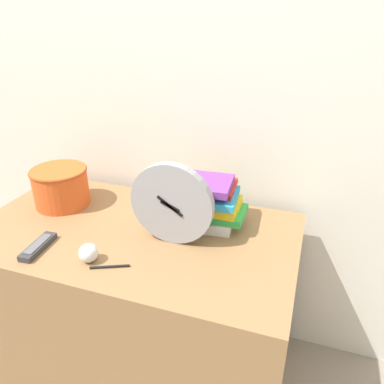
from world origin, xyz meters
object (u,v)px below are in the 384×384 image
object	(u,v)px
book_stack	(208,203)
crumpled_paper_ball	(88,253)
desk_clock	(172,204)
basket	(61,185)
tv_remote	(38,246)
pen	(110,267)

from	to	relation	value
book_stack	crumpled_paper_ball	world-z (taller)	book_stack
desk_clock	basket	bearing A→B (deg)	168.27
tv_remote	book_stack	bearing A→B (deg)	35.25
desk_clock	book_stack	world-z (taller)	desk_clock
basket	tv_remote	xyz separation A→B (m)	(0.12, -0.30, -0.07)
tv_remote	crumpled_paper_ball	world-z (taller)	crumpled_paper_ball
basket	tv_remote	distance (m)	0.33
basket	pen	xyz separation A→B (m)	(0.39, -0.31, -0.08)
tv_remote	desk_clock	bearing A→B (deg)	25.35
desk_clock	pen	size ratio (longest dim) A/B	2.50
pen	basket	bearing A→B (deg)	141.78
pen	tv_remote	bearing A→B (deg)	177.83
tv_remote	pen	xyz separation A→B (m)	(0.27, -0.01, -0.01)
tv_remote	crumpled_paper_ball	distance (m)	0.20
basket	pen	bearing A→B (deg)	-38.22
tv_remote	pen	size ratio (longest dim) A/B	1.39
book_stack	basket	world-z (taller)	book_stack
basket	tv_remote	world-z (taller)	basket
book_stack	pen	bearing A→B (deg)	-120.76
book_stack	basket	distance (m)	0.60
basket	book_stack	bearing A→B (deg)	4.05
desk_clock	basket	distance (m)	0.53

